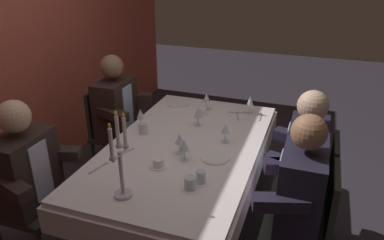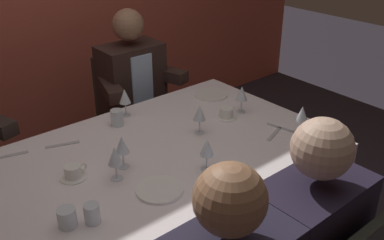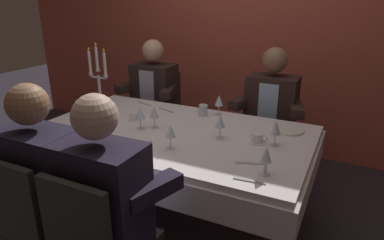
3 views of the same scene
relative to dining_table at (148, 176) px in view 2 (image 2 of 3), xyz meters
name	(u,v)px [view 2 (image 2 of 3)]	position (x,y,z in m)	size (l,w,h in m)	color
dining_table	(148,176)	(0.00, 0.00, 0.00)	(1.94, 1.14, 0.74)	white
dinner_plate_0	(160,189)	(-0.12, -0.27, 0.13)	(0.21, 0.21, 0.01)	white
dinner_plate_1	(211,95)	(0.74, 0.34, 0.13)	(0.21, 0.21, 0.01)	white
wine_glass_0	(207,148)	(0.14, -0.28, 0.23)	(0.07, 0.07, 0.16)	silver
wine_glass_1	(122,146)	(-0.14, -0.01, 0.23)	(0.07, 0.07, 0.16)	silver
wine_glass_2	(302,115)	(0.75, -0.34, 0.23)	(0.07, 0.07, 0.16)	silver
wine_glass_3	(200,114)	(0.35, 0.01, 0.23)	(0.07, 0.07, 0.16)	silver
wine_glass_4	(115,157)	(-0.22, -0.08, 0.23)	(0.07, 0.07, 0.16)	silver
wine_glass_5	(125,97)	(0.17, 0.45, 0.23)	(0.07, 0.07, 0.16)	silver
wine_glass_6	(242,94)	(0.71, 0.05, 0.24)	(0.07, 0.07, 0.16)	silver
water_tumbler_0	(92,214)	(-0.45, -0.27, 0.16)	(0.06, 0.06, 0.08)	silver
water_tumbler_1	(67,218)	(-0.53, -0.23, 0.16)	(0.07, 0.07, 0.08)	silver
water_tumbler_2	(117,118)	(0.06, 0.38, 0.16)	(0.07, 0.07, 0.09)	silver
coffee_cup_0	(73,172)	(-0.36, 0.06, 0.15)	(0.13, 0.12, 0.06)	white
coffee_cup_1	(227,113)	(0.59, 0.05, 0.15)	(0.13, 0.12, 0.06)	white
fork_0	(10,155)	(-0.51, 0.43, 0.12)	(0.17, 0.02, 0.01)	#B7B7BC
spoon_1	(310,144)	(0.70, -0.45, 0.12)	(0.17, 0.02, 0.01)	#B7B7BC
fork_2	(63,145)	(-0.27, 0.36, 0.12)	(0.17, 0.02, 0.01)	#B7B7BC
spoon_3	(274,134)	(0.65, -0.26, 0.12)	(0.17, 0.02, 0.01)	#B7B7BC
spoon_4	(281,128)	(0.73, -0.24, 0.12)	(0.17, 0.02, 0.01)	#B7B7BC
seated_diner_3	(131,82)	(0.49, 0.89, 0.11)	(0.63, 0.48, 1.24)	#292B23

